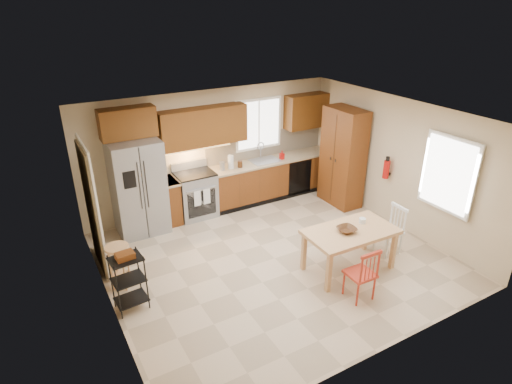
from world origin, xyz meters
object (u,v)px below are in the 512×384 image
object	(u,v)px
soap_bottle	(282,155)
fire_extinguisher	(386,169)
table_bowl	(346,232)
table_jar	(362,222)
utility_cart	(129,282)
chair_white	(389,231)
pantry	(343,157)
range_stove	(196,195)
bar_stool	(120,267)
dining_table	(349,250)
refrigerator	(138,187)
chair_red	(360,273)

from	to	relation	value
soap_bottle	fire_extinguisher	size ratio (longest dim) A/B	0.53
soap_bottle	table_bowl	size ratio (longest dim) A/B	0.64
table_jar	utility_cart	distance (m)	3.80
fire_extinguisher	chair_white	size ratio (longest dim) A/B	0.41
utility_cart	chair_white	bearing A→B (deg)	-14.24
fire_extinguisher	chair_white	distance (m)	1.40
pantry	table_bowl	world-z (taller)	pantry
pantry	table_jar	xyz separation A→B (m)	(-1.21, -1.96, -0.29)
table_bowl	utility_cart	world-z (taller)	utility_cart
pantry	fire_extinguisher	xyz separation A→B (m)	(0.20, -1.05, 0.05)
table_bowl	pantry	bearing A→B (deg)	51.68
range_stove	chair_white	xyz separation A→B (m)	(2.40, -2.99, -0.03)
chair_white	bar_stool	xyz separation A→B (m)	(-4.35, 1.33, -0.07)
dining_table	table_bowl	bearing A→B (deg)	-178.48
bar_stool	utility_cart	distance (m)	0.58
soap_bottle	dining_table	bearing A→B (deg)	-101.16
refrigerator	chair_white	bearing A→B (deg)	-39.59
table_jar	bar_stool	world-z (taller)	table_jar
soap_bottle	bar_stool	bearing A→B (deg)	-158.34
chair_red	utility_cart	world-z (taller)	utility_cart
soap_bottle	utility_cart	bearing A→B (deg)	-151.55
soap_bottle	table_bowl	distance (m)	3.05
pantry	fire_extinguisher	bearing A→B (deg)	-79.22
refrigerator	bar_stool	xyz separation A→B (m)	(-0.80, -1.61, -0.54)
table_bowl	chair_red	bearing A→B (deg)	-111.61
pantry	bar_stool	world-z (taller)	pantry
refrigerator	range_stove	distance (m)	1.24
soap_bottle	table_bowl	bearing A→B (deg)	-102.88
chair_red	utility_cart	bearing A→B (deg)	156.05
chair_white	fire_extinguisher	bearing A→B (deg)	-37.78
dining_table	soap_bottle	bearing A→B (deg)	80.35
table_bowl	dining_table	bearing A→B (deg)	-0.00
pantry	dining_table	distance (m)	2.66
chair_red	chair_white	distance (m)	1.48
refrigerator	utility_cart	xyz separation A→B (m)	(-0.80, -2.18, -0.46)
table_bowl	bar_stool	xyz separation A→B (m)	(-3.30, 1.38, -0.36)
refrigerator	soap_bottle	xyz separation A→B (m)	(3.18, -0.02, 0.09)
chair_red	table_jar	size ratio (longest dim) A/B	7.26
range_stove	table_bowl	bearing A→B (deg)	-66.01
bar_stool	dining_table	bearing A→B (deg)	-4.21
soap_bottle	chair_red	distance (m)	3.77
pantry	fire_extinguisher	distance (m)	1.07
refrigerator	pantry	bearing A→B (deg)	-12.62
dining_table	utility_cart	xyz separation A→B (m)	(-3.40, 0.80, 0.09)
pantry	table_jar	bearing A→B (deg)	-121.62
soap_bottle	chair_white	xyz separation A→B (m)	(0.37, -2.91, -0.56)
refrigerator	fire_extinguisher	bearing A→B (deg)	-24.52
table_bowl	chair_white	bearing A→B (deg)	2.75
range_stove	chair_red	xyz separation A→B (m)	(1.10, -3.69, -0.03)
chair_red	refrigerator	bearing A→B (deg)	123.25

